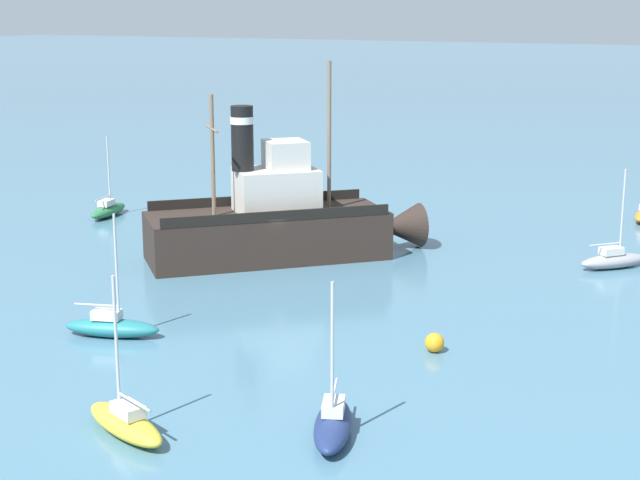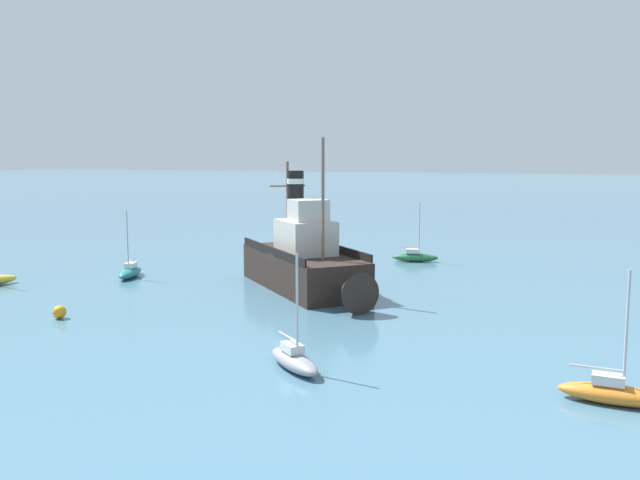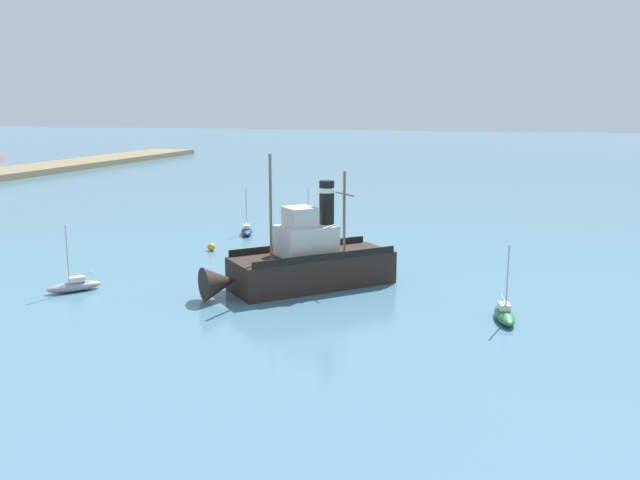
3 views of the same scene
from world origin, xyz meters
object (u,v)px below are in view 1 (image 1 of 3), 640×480
object	(u,v)px
sailboat_teal	(112,326)
mooring_buoy	(435,343)
sailboat_yellow	(125,422)
sailboat_grey	(614,260)
sailboat_navy	(333,423)
old_tugboat	(279,223)
sailboat_green	(108,209)

from	to	relation	value
sailboat_teal	mooring_buoy	xyz separation A→B (m)	(-4.27, 11.74, -0.06)
sailboat_yellow	mooring_buoy	bearing A→B (deg)	153.86
sailboat_grey	sailboat_yellow	world-z (taller)	same
sailboat_teal	sailboat_navy	size ratio (longest dim) A/B	1.00
old_tugboat	sailboat_grey	bearing A→B (deg)	111.09
sailboat_grey	mooring_buoy	world-z (taller)	sailboat_grey
sailboat_navy	mooring_buoy	xyz separation A→B (m)	(-8.31, -0.05, -0.06)
sailboat_grey	sailboat_yellow	xyz separation A→B (m)	(26.57, -8.79, 0.00)
sailboat_teal	sailboat_yellow	size ratio (longest dim) A/B	1.00
sailboat_grey	sailboat_green	distance (m)	29.99
sailboat_navy	sailboat_teal	bearing A→B (deg)	-108.92
sailboat_navy	mooring_buoy	bearing A→B (deg)	-179.68
old_tugboat	sailboat_navy	distance (m)	21.60
mooring_buoy	sailboat_navy	bearing A→B (deg)	0.32
old_tugboat	sailboat_navy	xyz separation A→B (m)	(17.72, 12.28, -1.40)
mooring_buoy	sailboat_grey	bearing A→B (deg)	167.86
sailboat_teal	sailboat_navy	bearing A→B (deg)	71.08
sailboat_yellow	old_tugboat	bearing A→B (deg)	-161.82
sailboat_teal	sailboat_navy	distance (m)	12.46
old_tugboat	sailboat_teal	bearing A→B (deg)	2.06
sailboat_grey	sailboat_teal	world-z (taller)	same
sailboat_teal	sailboat_yellow	world-z (taller)	same
sailboat_grey	sailboat_yellow	size ratio (longest dim) A/B	1.00
old_tugboat	sailboat_teal	size ratio (longest dim) A/B	2.58
old_tugboat	sailboat_navy	size ratio (longest dim) A/B	2.58
old_tugboat	sailboat_grey	size ratio (longest dim) A/B	2.58
sailboat_yellow	sailboat_green	distance (m)	32.25
sailboat_grey	sailboat_navy	size ratio (longest dim) A/B	1.00
sailboat_teal	mooring_buoy	size ratio (longest dim) A/B	6.72
sailboat_grey	sailboat_teal	bearing A→B (deg)	-37.41
old_tugboat	sailboat_green	world-z (taller)	old_tugboat
sailboat_yellow	sailboat_grey	bearing A→B (deg)	161.69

